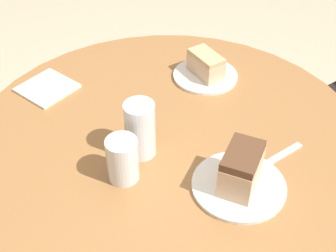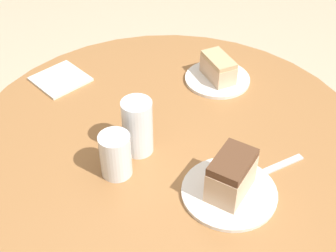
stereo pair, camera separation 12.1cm
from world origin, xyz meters
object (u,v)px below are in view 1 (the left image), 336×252
at_px(plate_near, 239,186).
at_px(plate_far, 205,76).
at_px(cake_slice_near, 241,169).
at_px(glass_lemonade, 139,131).
at_px(glass_water, 123,161).
at_px(cake_slice_far, 206,64).

xyz_separation_m(plate_near, plate_far, (-0.39, 0.24, 0.00)).
relative_size(cake_slice_near, glass_lemonade, 0.93).
height_order(plate_near, cake_slice_near, cake_slice_near).
height_order(plate_near, glass_water, glass_water).
height_order(plate_far, glass_lemonade, glass_lemonade).
bearing_deg(glass_lemonade, glass_water, -59.56).
bearing_deg(glass_water, cake_slice_far, 113.98).
bearing_deg(cake_slice_far, glass_water, -66.02).
bearing_deg(glass_lemonade, cake_slice_far, 112.34).
relative_size(cake_slice_near, cake_slice_far, 1.14).
bearing_deg(plate_near, cake_slice_far, 148.18).
relative_size(cake_slice_far, glass_water, 1.07).
distance_m(cake_slice_near, glass_lemonade, 0.27).
height_order(plate_near, cake_slice_far, cake_slice_far).
distance_m(cake_slice_far, glass_lemonade, 0.38).
height_order(plate_near, glass_lemonade, glass_lemonade).
height_order(plate_far, glass_water, glass_water).
relative_size(plate_near, plate_far, 1.12).
height_order(plate_near, plate_far, same).
bearing_deg(plate_near, glass_lemonade, -155.85).
distance_m(plate_far, glass_water, 0.48).
bearing_deg(plate_near, glass_water, -135.43).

